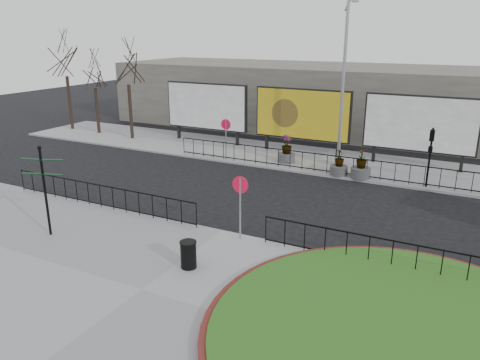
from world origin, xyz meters
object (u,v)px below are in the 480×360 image
Objects in this scene: planter_a at (286,152)px; billboard_mid at (302,114)px; planter_c at (361,167)px; litter_bin at (188,254)px; planter_b at (339,165)px; fingerpost_sign at (44,182)px; lamp_post at (343,84)px.

billboard_mid is at bearing 90.00° from planter_a.
litter_bin is at bearing -102.07° from planter_c.
planter_a reaches higher than planter_b.
planter_a is 1.03× the size of planter_c.
fingerpost_sign is at bearing -121.05° from planter_b.
billboard_mid reaches higher than litter_bin.
fingerpost_sign is 15.01m from planter_b.
planter_c is at bearing -43.58° from lamp_post.
billboard_mid is at bearing 142.70° from planter_c.
planter_b is (3.50, -3.57, -1.96)m from billboard_mid.
fingerpost_sign reaches higher than planter_a.
fingerpost_sign reaches higher than litter_bin.
billboard_mid is 4.29× the size of planter_b.
lamp_post is 14.82m from litter_bin.
lamp_post is at bearing 85.93° from litter_bin.
planter_a is (-3.01, -0.50, -4.09)m from lamp_post.
litter_bin is 12.85m from planter_c.
planter_c is (4.69, -3.57, -1.91)m from billboard_mid.
lamp_post is 4.74m from planter_c.
planter_a is (4.20, 13.88, -1.50)m from fingerpost_sign.
planter_b is at bearing -180.00° from planter_c.
lamp_post reaches higher than planter_c.
lamp_post reaches higher than planter_a.
planter_b is (7.70, 12.78, -1.60)m from fingerpost_sign.
fingerpost_sign is 2.16× the size of planter_a.
fingerpost_sign is at bearing -104.39° from billboard_mid.
billboard_mid is 3.91× the size of planter_c.
planter_c is (2.69, 12.57, 0.10)m from litter_bin.
billboard_mid is 6.20m from planter_c.
planter_a is 1.13× the size of planter_b.
fingerpost_sign is 2.43× the size of planter_b.
lamp_post is at bearing 107.12° from planter_b.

